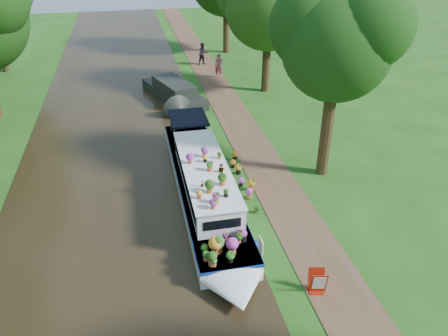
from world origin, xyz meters
TOP-DOWN VIEW (x-y plane):
  - ground at (0.00, 0.00)m, footprint 100.00×100.00m
  - canal_water at (-6.00, 0.00)m, footprint 10.00×100.00m
  - towpath at (1.20, 0.00)m, footprint 2.20×100.00m
  - plant_boat at (-2.25, 1.59)m, footprint 2.29×13.52m
  - tree_near_overhang at (3.79, 3.06)m, footprint 5.52×5.28m
  - second_boat at (-2.19, 14.37)m, footprint 4.08×7.74m
  - sandwich_board at (0.45, -4.43)m, footprint 0.58×0.54m
  - pedestrian_pink at (1.83, 18.66)m, footprint 0.75×0.56m
  - pedestrian_dark at (1.19, 22.32)m, footprint 1.07×0.94m
  - verge_plant at (-0.27, 0.39)m, footprint 0.42×0.40m

SIDE VIEW (x-z plane):
  - ground at x=0.00m, z-range 0.00..0.00m
  - canal_water at x=-6.00m, z-range 0.00..0.02m
  - towpath at x=1.20m, z-range 0.00..0.03m
  - verge_plant at x=-0.27m, z-range 0.00..0.37m
  - sandwich_board at x=0.45m, z-range -0.01..0.86m
  - second_boat at x=-2.19m, z-range -0.13..1.28m
  - plant_boat at x=-2.25m, z-range -0.27..1.98m
  - pedestrian_dark at x=1.19m, z-range 0.03..1.88m
  - pedestrian_pink at x=1.83m, z-range 0.03..1.90m
  - tree_near_overhang at x=3.79m, z-range 2.11..11.10m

